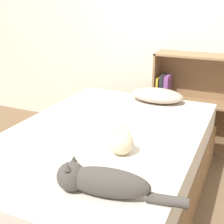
% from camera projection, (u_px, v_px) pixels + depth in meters
% --- Properties ---
extents(ground_plane, '(8.00, 8.00, 0.00)m').
position_uv_depth(ground_plane, '(104.00, 199.00, 2.36)').
color(ground_plane, brown).
extents(wall_back, '(8.00, 0.06, 2.50)m').
position_uv_depth(wall_back, '(163.00, 17.00, 3.09)').
color(wall_back, silver).
rests_on(wall_back, ground_plane).
extents(bed, '(1.32, 1.96, 0.55)m').
position_uv_depth(bed, '(104.00, 167.00, 2.26)').
color(bed, brown).
rests_on(bed, ground_plane).
extents(pillow, '(0.47, 0.29, 0.12)m').
position_uv_depth(pillow, '(157.00, 95.00, 2.78)').
color(pillow, '#B29E8E').
rests_on(pillow, bed).
extents(cat_light, '(0.40, 0.53, 0.17)m').
position_uv_depth(cat_light, '(117.00, 135.00, 1.97)').
color(cat_light, beige).
rests_on(cat_light, bed).
extents(cat_dark, '(0.63, 0.20, 0.16)m').
position_uv_depth(cat_dark, '(100.00, 181.00, 1.47)').
color(cat_dark, '#47423D').
rests_on(cat_dark, bed).
extents(bookshelf, '(0.92, 0.26, 0.93)m').
position_uv_depth(bookshelf, '(198.00, 100.00, 3.08)').
color(bookshelf, '#8E6B47').
rests_on(bookshelf, ground_plane).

